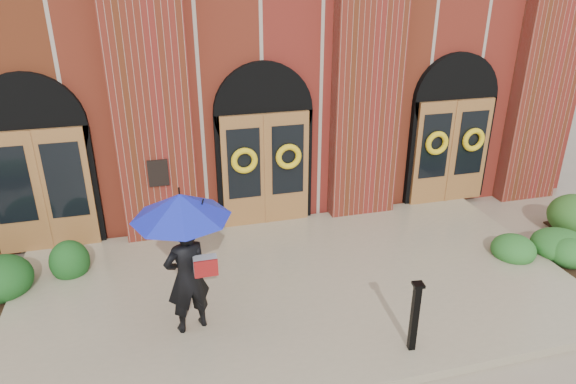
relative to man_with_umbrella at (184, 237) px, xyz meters
name	(u,v)px	position (x,y,z in m)	size (l,w,h in m)	color
ground	(300,295)	(1.98, 0.59, -1.78)	(90.00, 90.00, 0.00)	gray
landing	(298,287)	(1.98, 0.74, -1.70)	(10.00, 5.30, 0.15)	gray
church_building	(221,36)	(1.98, 9.38, 1.72)	(16.20, 12.53, 7.00)	maroon
man_with_umbrella	(184,237)	(0.00, 0.00, 0.00)	(1.82, 1.82, 2.33)	black
metal_post	(415,315)	(3.14, -1.36, -1.02)	(0.17, 0.17, 1.16)	black
hedge_front_right	(559,257)	(7.08, 0.14, -1.52)	(1.49, 1.28, 0.53)	#235B21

